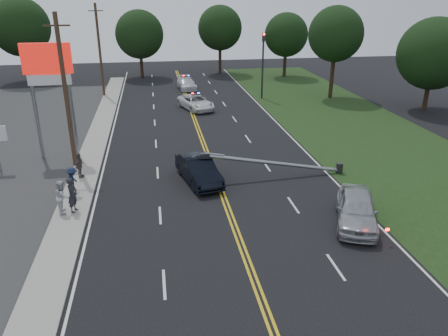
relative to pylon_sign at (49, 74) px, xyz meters
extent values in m
plane|color=black|center=(10.50, -14.00, -6.00)|extent=(120.00, 120.00, 0.00)
cube|color=gray|center=(2.10, -4.00, -5.94)|extent=(1.80, 70.00, 0.12)
cube|color=black|center=(24.00, -4.00, -5.99)|extent=(12.00, 80.00, 0.01)
cube|color=gold|center=(10.50, -4.00, -5.99)|extent=(0.36, 80.00, 0.00)
cylinder|color=gray|center=(-1.20, 0.00, -2.50)|extent=(0.24, 0.24, 7.00)
cylinder|color=gray|center=(1.20, 0.00, -2.50)|extent=(0.24, 0.24, 7.00)
cube|color=#AF130B|center=(0.00, 0.00, 1.00)|extent=(3.20, 0.35, 2.00)
cube|color=white|center=(0.00, 0.00, -0.40)|extent=(2.80, 0.30, 0.70)
cylinder|color=#2D2D30|center=(18.80, 16.00, -2.50)|extent=(0.20, 0.20, 7.00)
cube|color=#2D2D30|center=(18.80, 16.00, 0.60)|extent=(0.28, 0.28, 0.90)
sphere|color=#FF0C07|center=(18.80, 15.84, 0.90)|extent=(0.22, 0.22, 0.22)
cylinder|color=#2D2D30|center=(18.60, -6.00, -5.65)|extent=(0.44, 0.44, 0.70)
cylinder|color=gray|center=(14.17, -6.00, -5.02)|extent=(8.90, 0.24, 1.80)
cube|color=#2D2D30|center=(9.74, -6.00, -4.23)|extent=(0.55, 0.32, 0.30)
cylinder|color=#382619|center=(1.30, -2.00, -1.00)|extent=(0.28, 0.28, 10.00)
cube|color=#382619|center=(1.30, -2.00, 3.20)|extent=(1.60, 0.10, 0.10)
cylinder|color=#382619|center=(1.30, 20.00, -1.00)|extent=(0.28, 0.28, 10.00)
cube|color=#382619|center=(1.30, 20.00, 3.20)|extent=(1.60, 0.10, 0.10)
cylinder|color=black|center=(-9.41, 30.88, -3.99)|extent=(0.44, 0.44, 4.01)
sphere|color=black|center=(-9.41, 30.88, 0.90)|extent=(7.41, 7.41, 7.41)
cylinder|color=black|center=(5.48, 31.29, -4.33)|extent=(0.44, 0.44, 3.34)
sphere|color=black|center=(5.48, 31.29, -0.24)|extent=(6.43, 6.43, 6.43)
cylinder|color=black|center=(16.68, 32.72, -4.15)|extent=(0.44, 0.44, 3.69)
sphere|color=black|center=(16.68, 32.72, 0.35)|extent=(6.21, 6.21, 6.21)
cylinder|color=black|center=(25.18, 28.64, -4.36)|extent=(0.44, 0.44, 3.28)
sphere|color=black|center=(25.18, 28.64, -0.35)|extent=(5.89, 5.89, 5.89)
cylinder|color=black|center=(26.52, 15.13, -4.00)|extent=(0.44, 0.44, 4.00)
sphere|color=black|center=(26.52, 15.13, 0.89)|extent=(5.88, 5.88, 5.88)
cylinder|color=black|center=(33.71, 8.23, -4.38)|extent=(0.44, 0.44, 3.23)
sphere|color=black|center=(33.71, 8.23, -0.44)|extent=(6.86, 6.86, 6.86)
imported|color=black|center=(9.33, -5.90, -5.20)|extent=(2.72, 5.11, 1.60)
imported|color=#A8ABB0|center=(16.70, -12.50, -5.17)|extent=(3.62, 5.23, 1.65)
imported|color=silver|center=(11.03, 12.32, -5.29)|extent=(3.85, 5.54, 1.41)
imported|color=silver|center=(10.92, 22.35, -5.30)|extent=(2.45, 4.95, 1.38)
imported|color=#25242B|center=(2.27, -9.00, -4.91)|extent=(0.64, 0.81, 1.94)
imported|color=#BABBBF|center=(1.74, -8.98, -4.97)|extent=(0.82, 0.98, 1.82)
imported|color=#17203B|center=(1.95, -6.80, -5.04)|extent=(0.69, 1.12, 1.67)
imported|color=#5D4D4B|center=(1.96, -4.25, -5.07)|extent=(0.62, 1.01, 1.60)
camera|label=1|loc=(6.83, -30.93, 5.10)|focal=35.00mm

